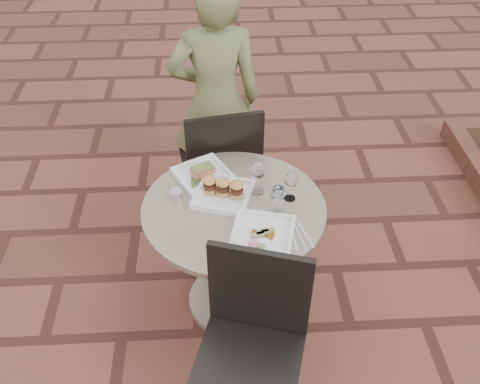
{
  "coord_description": "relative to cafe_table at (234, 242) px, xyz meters",
  "views": [
    {
      "loc": [
        -0.29,
        -1.73,
        2.46
      ],
      "look_at": [
        -0.18,
        0.21,
        0.82
      ],
      "focal_mm": 40.0,
      "sensor_mm": 36.0,
      "label": 1
    }
  ],
  "objects": [
    {
      "name": "ground",
      "position": [
        0.21,
        -0.21,
        -0.48
      ],
      "size": [
        60.0,
        60.0,
        0.0
      ],
      "primitive_type": "plane",
      "color": "brown",
      "rests_on": "ground"
    },
    {
      "name": "cafe_table",
      "position": [
        0.0,
        0.0,
        0.0
      ],
      "size": [
        0.9,
        0.9,
        0.73
      ],
      "color": "gray",
      "rests_on": "ground"
    },
    {
      "name": "chair_far",
      "position": [
        -0.04,
        0.6,
        0.07
      ],
      "size": [
        0.51,
        0.51,
        0.93
      ],
      "rotation": [
        0.0,
        0.0,
        3.31
      ],
      "color": "black",
      "rests_on": "ground"
    },
    {
      "name": "chair_near",
      "position": [
        0.05,
        -0.6,
        0.07
      ],
      "size": [
        0.55,
        0.55,
        0.93
      ],
      "rotation": [
        0.0,
        0.0,
        -0.29
      ],
      "color": "black",
      "rests_on": "ground"
    },
    {
      "name": "diner",
      "position": [
        -0.07,
        0.9,
        0.3
      ],
      "size": [
        0.6,
        0.43,
        1.56
      ],
      "primitive_type": "imported",
      "rotation": [
        0.0,
        0.0,
        3.24
      ],
      "color": "#636D3C",
      "rests_on": "ground"
    },
    {
      "name": "plate_salmon",
      "position": [
        -0.15,
        0.23,
        0.27
      ],
      "size": [
        0.35,
        0.35,
        0.07
      ],
      "rotation": [
        0.0,
        0.0,
        0.5
      ],
      "color": "white",
      "rests_on": "cafe_table"
    },
    {
      "name": "plate_sliders",
      "position": [
        -0.05,
        0.07,
        0.28
      ],
      "size": [
        0.33,
        0.33,
        0.17
      ],
      "rotation": [
        0.0,
        0.0,
        -0.31
      ],
      "color": "white",
      "rests_on": "cafe_table"
    },
    {
      "name": "plate_tuna",
      "position": [
        0.12,
        -0.22,
        0.26
      ],
      "size": [
        0.33,
        0.33,
        0.03
      ],
      "rotation": [
        0.0,
        0.0,
        -0.24
      ],
      "color": "white",
      "rests_on": "cafe_table"
    },
    {
      "name": "wine_glass_right",
      "position": [
        0.2,
        -0.06,
        0.37
      ],
      "size": [
        0.07,
        0.07,
        0.17
      ],
      "color": "white",
      "rests_on": "cafe_table"
    },
    {
      "name": "wine_glass_mid",
      "position": [
        0.12,
        0.11,
        0.37
      ],
      "size": [
        0.08,
        0.08,
        0.18
      ],
      "color": "white",
      "rests_on": "cafe_table"
    },
    {
      "name": "wine_glass_far",
      "position": [
        0.28,
        0.04,
        0.36
      ],
      "size": [
        0.07,
        0.07,
        0.16
      ],
      "color": "white",
      "rests_on": "cafe_table"
    },
    {
      "name": "steel_ramekin",
      "position": [
        -0.28,
        0.08,
        0.27
      ],
      "size": [
        0.07,
        0.07,
        0.05
      ],
      "primitive_type": "cylinder",
      "rotation": [
        0.0,
        0.0,
        0.07
      ],
      "color": "silver",
      "rests_on": "cafe_table"
    },
    {
      "name": "cutlery_set",
      "position": [
        0.29,
        -0.21,
        0.25
      ],
      "size": [
        0.15,
        0.24,
        0.0
      ],
      "primitive_type": null,
      "rotation": [
        0.0,
        0.0,
        0.2
      ],
      "color": "silver",
      "rests_on": "cafe_table"
    }
  ]
}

